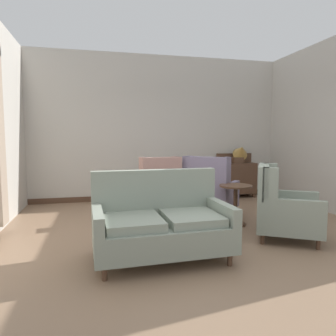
{
  "coord_description": "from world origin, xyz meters",
  "views": [
    {
      "loc": [
        -1.46,
        -4.11,
        1.45
      ],
      "look_at": [
        -0.29,
        0.86,
        0.95
      ],
      "focal_mm": 33.02,
      "sensor_mm": 36.0,
      "label": 1
    }
  ],
  "objects_px": {
    "coffee_table": "(197,208)",
    "armchair_near_sideboard": "(283,208)",
    "armchair_beside_settee": "(210,191)",
    "porcelain_vase": "(201,195)",
    "gramophone": "(240,152)",
    "sideboard": "(236,177)",
    "settee": "(161,224)",
    "side_table": "(235,201)",
    "armchair_foreground_right": "(157,191)"
  },
  "relations": [
    {
      "from": "settee",
      "to": "side_table",
      "type": "bearing_deg",
      "value": 34.19
    },
    {
      "from": "settee",
      "to": "porcelain_vase",
      "type": "bearing_deg",
      "value": 43.94
    },
    {
      "from": "armchair_beside_settee",
      "to": "side_table",
      "type": "distance_m",
      "value": 0.71
    },
    {
      "from": "coffee_table",
      "to": "side_table",
      "type": "xyz_separation_m",
      "value": [
        0.75,
        0.26,
        0.03
      ]
    },
    {
      "from": "sideboard",
      "to": "gramophone",
      "type": "xyz_separation_m",
      "value": [
        0.05,
        -0.09,
        0.62
      ]
    },
    {
      "from": "porcelain_vase",
      "to": "gramophone",
      "type": "height_order",
      "value": "gramophone"
    },
    {
      "from": "gramophone",
      "to": "armchair_foreground_right",
      "type": "bearing_deg",
      "value": -151.96
    },
    {
      "from": "armchair_beside_settee",
      "to": "armchair_near_sideboard",
      "type": "xyz_separation_m",
      "value": [
        0.54,
        -1.47,
        -0.02
      ]
    },
    {
      "from": "armchair_foreground_right",
      "to": "gramophone",
      "type": "distance_m",
      "value": 2.66
    },
    {
      "from": "armchair_foreground_right",
      "to": "side_table",
      "type": "relative_size",
      "value": 1.64
    },
    {
      "from": "armchair_near_sideboard",
      "to": "armchair_beside_settee",
      "type": "bearing_deg",
      "value": 51.34
    },
    {
      "from": "coffee_table",
      "to": "sideboard",
      "type": "height_order",
      "value": "sideboard"
    },
    {
      "from": "porcelain_vase",
      "to": "armchair_beside_settee",
      "type": "relative_size",
      "value": 0.27
    },
    {
      "from": "armchair_near_sideboard",
      "to": "gramophone",
      "type": "height_order",
      "value": "gramophone"
    },
    {
      "from": "settee",
      "to": "side_table",
      "type": "height_order",
      "value": "settee"
    },
    {
      "from": "armchair_beside_settee",
      "to": "side_table",
      "type": "height_order",
      "value": "armchair_beside_settee"
    },
    {
      "from": "coffee_table",
      "to": "settee",
      "type": "relative_size",
      "value": 0.58
    },
    {
      "from": "porcelain_vase",
      "to": "side_table",
      "type": "relative_size",
      "value": 0.46
    },
    {
      "from": "armchair_foreground_right",
      "to": "porcelain_vase",
      "type": "bearing_deg",
      "value": 102.05
    },
    {
      "from": "sideboard",
      "to": "gramophone",
      "type": "relative_size",
      "value": 1.99
    },
    {
      "from": "side_table",
      "to": "armchair_foreground_right",
      "type": "bearing_deg",
      "value": 140.56
    },
    {
      "from": "armchair_beside_settee",
      "to": "side_table",
      "type": "xyz_separation_m",
      "value": [
        0.19,
        -0.69,
        -0.05
      ]
    },
    {
      "from": "coffee_table",
      "to": "porcelain_vase",
      "type": "distance_m",
      "value": 0.21
    },
    {
      "from": "porcelain_vase",
      "to": "settee",
      "type": "relative_size",
      "value": 0.19
    },
    {
      "from": "armchair_near_sideboard",
      "to": "side_table",
      "type": "xyz_separation_m",
      "value": [
        -0.36,
        0.78,
        -0.03
      ]
    },
    {
      "from": "side_table",
      "to": "sideboard",
      "type": "distance_m",
      "value": 2.5
    },
    {
      "from": "porcelain_vase",
      "to": "sideboard",
      "type": "distance_m",
      "value": 3.09
    },
    {
      "from": "armchair_near_sideboard",
      "to": "gramophone",
      "type": "relative_size",
      "value": 2.16
    },
    {
      "from": "armchair_beside_settee",
      "to": "porcelain_vase",
      "type": "bearing_deg",
      "value": 104.01
    },
    {
      "from": "armchair_foreground_right",
      "to": "gramophone",
      "type": "bearing_deg",
      "value": -159.83
    },
    {
      "from": "armchair_near_sideboard",
      "to": "sideboard",
      "type": "relative_size",
      "value": 1.08
    },
    {
      "from": "armchair_near_sideboard",
      "to": "sideboard",
      "type": "distance_m",
      "value": 3.12
    },
    {
      "from": "armchair_near_sideboard",
      "to": "settee",
      "type": "bearing_deg",
      "value": 130.37
    },
    {
      "from": "porcelain_vase",
      "to": "armchair_near_sideboard",
      "type": "bearing_deg",
      "value": -25.7
    },
    {
      "from": "gramophone",
      "to": "sideboard",
      "type": "bearing_deg",
      "value": 118.51
    },
    {
      "from": "settee",
      "to": "coffee_table",
      "type": "bearing_deg",
      "value": 46.28
    },
    {
      "from": "settee",
      "to": "armchair_foreground_right",
      "type": "relative_size",
      "value": 1.48
    },
    {
      "from": "coffee_table",
      "to": "armchair_near_sideboard",
      "type": "height_order",
      "value": "armchair_near_sideboard"
    },
    {
      "from": "sideboard",
      "to": "gramophone",
      "type": "bearing_deg",
      "value": -61.49
    },
    {
      "from": "coffee_table",
      "to": "gramophone",
      "type": "bearing_deg",
      "value": 51.96
    },
    {
      "from": "sideboard",
      "to": "gramophone",
      "type": "height_order",
      "value": "gramophone"
    },
    {
      "from": "coffee_table",
      "to": "armchair_beside_settee",
      "type": "bearing_deg",
      "value": 59.37
    },
    {
      "from": "settee",
      "to": "gramophone",
      "type": "bearing_deg",
      "value": 48.97
    },
    {
      "from": "armchair_beside_settee",
      "to": "armchair_near_sideboard",
      "type": "distance_m",
      "value": 1.57
    },
    {
      "from": "porcelain_vase",
      "to": "armchair_near_sideboard",
      "type": "xyz_separation_m",
      "value": [
        1.06,
        -0.51,
        -0.14
      ]
    },
    {
      "from": "porcelain_vase",
      "to": "armchair_beside_settee",
      "type": "bearing_deg",
      "value": 61.92
    },
    {
      "from": "porcelain_vase",
      "to": "sideboard",
      "type": "relative_size",
      "value": 0.29
    },
    {
      "from": "side_table",
      "to": "sideboard",
      "type": "height_order",
      "value": "sideboard"
    },
    {
      "from": "armchair_foreground_right",
      "to": "armchair_beside_settee",
      "type": "bearing_deg",
      "value": 157.31
    },
    {
      "from": "armchair_near_sideboard",
      "to": "gramophone",
      "type": "xyz_separation_m",
      "value": [
        0.78,
        2.94,
        0.66
      ]
    }
  ]
}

